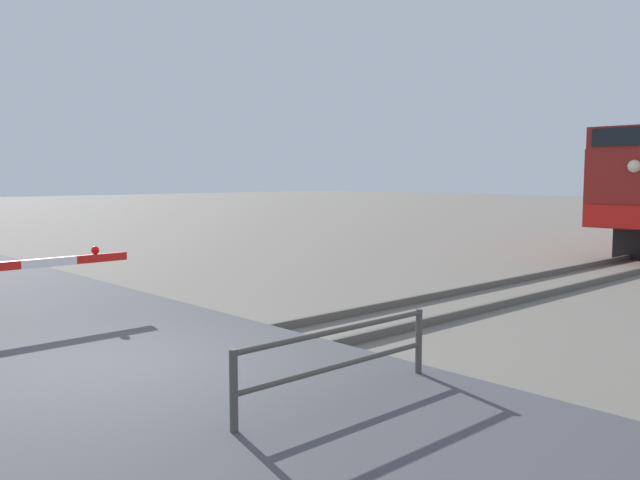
% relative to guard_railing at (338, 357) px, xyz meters
% --- Properties ---
extents(ground_plane, '(160.00, 160.00, 0.00)m').
position_rel_guard_railing_xyz_m(ground_plane, '(-2.65, -0.99, -0.62)').
color(ground_plane, slate).
extents(rail_track_left, '(0.08, 80.00, 0.15)m').
position_rel_guard_railing_xyz_m(rail_track_left, '(-3.36, -0.99, -0.55)').
color(rail_track_left, '#59544C').
rests_on(rail_track_left, ground_plane).
extents(rail_track_right, '(0.08, 80.00, 0.15)m').
position_rel_guard_railing_xyz_m(rail_track_right, '(-1.93, -0.99, -0.55)').
color(rail_track_right, '#59544C').
rests_on(rail_track_right, ground_plane).
extents(road_surface, '(36.00, 5.34, 0.17)m').
position_rel_guard_railing_xyz_m(road_surface, '(-2.65, -0.99, -0.54)').
color(road_surface, '#47474C').
rests_on(road_surface, ground_plane).
extents(guard_railing, '(0.08, 2.80, 0.95)m').
position_rel_guard_railing_xyz_m(guard_railing, '(0.00, 0.00, 0.00)').
color(guard_railing, '#4C4742').
rests_on(guard_railing, ground_plane).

